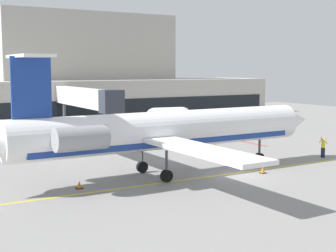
% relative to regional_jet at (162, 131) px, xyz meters
% --- Properties ---
extents(ground, '(120.00, 120.00, 0.11)m').
position_rel_regional_jet_xyz_m(ground, '(5.54, -2.66, -3.55)').
color(ground, gray).
extents(terminal_building, '(71.43, 15.65, 17.43)m').
position_rel_regional_jet_xyz_m(terminal_building, '(8.97, 45.58, 2.61)').
color(terminal_building, '#B7B2A8').
rests_on(terminal_building, ground).
extents(jet_bridge_west, '(2.40, 19.58, 5.79)m').
position_rel_regional_jet_xyz_m(jet_bridge_west, '(4.04, 26.80, 0.92)').
color(jet_bridge_west, silver).
rests_on(jet_bridge_west, ground).
extents(regional_jet, '(30.30, 24.60, 9.08)m').
position_rel_regional_jet_xyz_m(regional_jet, '(0.00, 0.00, 0.00)').
color(regional_jet, white).
rests_on(regional_jet, ground).
extents(baggage_tug, '(3.28, 2.15, 2.17)m').
position_rel_regional_jet_xyz_m(baggage_tug, '(11.72, 20.92, -2.54)').
color(baggage_tug, '#19389E').
rests_on(baggage_tug, ground).
extents(fuel_tank, '(6.55, 3.16, 2.86)m').
position_rel_regional_jet_xyz_m(fuel_tank, '(15.59, 25.82, -1.92)').
color(fuel_tank, white).
rests_on(fuel_tank, ground).
extents(marshaller, '(0.35, 0.81, 1.93)m').
position_rel_regional_jet_xyz_m(marshaller, '(16.69, -0.72, -2.53)').
color(marshaller, '#191E33').
rests_on(marshaller, ground).
extents(safety_cone_alpha, '(0.47, 0.47, 0.55)m').
position_rel_regional_jet_xyz_m(safety_cone_alpha, '(7.40, -3.09, -3.25)').
color(safety_cone_alpha, orange).
rests_on(safety_cone_alpha, ground).
extents(safety_cone_bravo, '(0.47, 0.47, 0.55)m').
position_rel_regional_jet_xyz_m(safety_cone_bravo, '(-6.77, -0.54, -3.25)').
color(safety_cone_bravo, orange).
rests_on(safety_cone_bravo, ground).
extents(safety_cone_charlie, '(0.47, 0.47, 0.55)m').
position_rel_regional_jet_xyz_m(safety_cone_charlie, '(11.93, 9.79, -3.25)').
color(safety_cone_charlie, orange).
rests_on(safety_cone_charlie, ground).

